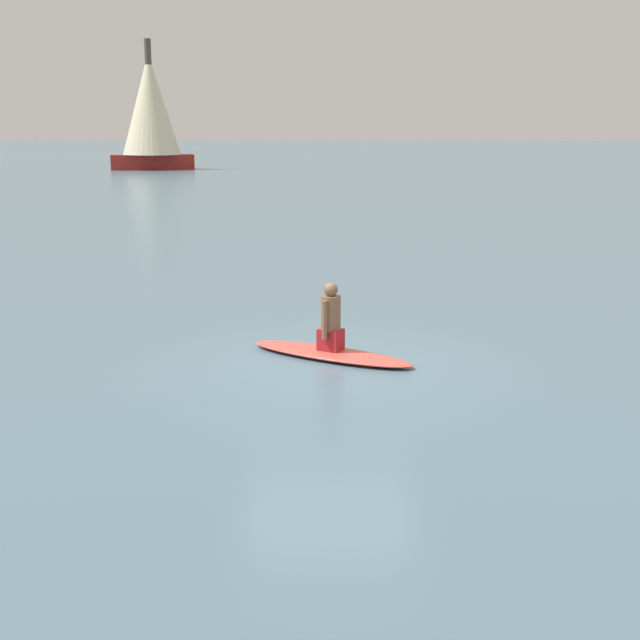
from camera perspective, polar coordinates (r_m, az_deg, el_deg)
The scene contains 4 objects.
ground_plane at distance 12.12m, azimuth 0.62°, elevation -2.98°, with size 400.00×400.00×0.00m, color slate.
surfboard at distance 12.45m, azimuth 0.73°, elevation -2.27°, with size 2.65×0.69×0.12m, color #D84C3F.
person_paddler at distance 12.32m, azimuth 0.73°, elevation 0.03°, with size 0.42×0.41×1.00m.
sailboat_far_left at distance 69.28m, azimuth -11.37°, elevation 13.76°, with size 6.71×5.42×9.91m.
Camera 1 is at (0.07, 11.65, 3.32)m, focal length 47.48 mm.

